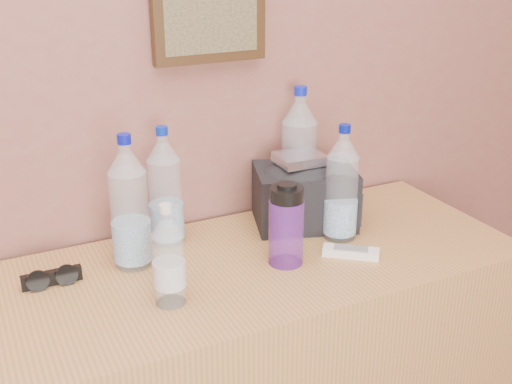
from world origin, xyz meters
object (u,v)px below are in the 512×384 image
(pet_large_a, at_px, (130,209))
(sunglasses, at_px, (52,278))
(ac_remote, at_px, (351,252))
(pet_small, at_px, (169,261))
(foil_packet, at_px, (300,159))
(pet_large_c, at_px, (299,158))
(nalgene_bottle, at_px, (286,225))
(pet_large_b, at_px, (165,193))
(pet_large_d, at_px, (341,189))
(toiletry_bag, at_px, (305,193))

(pet_large_a, xyz_separation_m, sunglasses, (-0.20, -0.01, -0.13))
(sunglasses, xyz_separation_m, ac_remote, (0.70, -0.19, -0.01))
(pet_large_a, height_order, ac_remote, pet_large_a)
(sunglasses, relative_size, ac_remote, 0.97)
(pet_small, bearing_deg, foil_packet, 26.77)
(pet_small, bearing_deg, pet_large_a, 96.42)
(pet_large_c, height_order, nalgene_bottle, pet_large_c)
(pet_large_c, xyz_separation_m, nalgene_bottle, (-0.18, -0.26, -0.06))
(pet_large_a, relative_size, ac_remote, 2.36)
(pet_large_b, relative_size, pet_small, 1.33)
(pet_large_c, height_order, pet_large_d, pet_large_c)
(toiletry_bag, bearing_deg, pet_large_b, -170.49)
(pet_large_b, bearing_deg, pet_large_c, 3.69)
(pet_large_c, bearing_deg, ac_remote, -93.69)
(nalgene_bottle, relative_size, ac_remote, 1.48)
(nalgene_bottle, distance_m, ac_remote, 0.19)
(nalgene_bottle, xyz_separation_m, sunglasses, (-0.54, 0.14, -0.09))
(pet_large_b, relative_size, nalgene_bottle, 1.50)
(ac_remote, bearing_deg, nalgene_bottle, -156.24)
(pet_large_a, relative_size, pet_large_d, 1.07)
(pet_large_d, distance_m, ac_remote, 0.17)
(pet_small, bearing_deg, pet_large_d, 12.44)
(pet_large_b, bearing_deg, pet_small, -107.76)
(pet_large_d, height_order, nalgene_bottle, pet_large_d)
(pet_large_a, distance_m, pet_small, 0.21)
(pet_large_c, xyz_separation_m, foil_packet, (-0.05, -0.09, 0.03))
(pet_large_d, distance_m, toiletry_bag, 0.13)
(pet_large_b, relative_size, pet_large_d, 1.01)
(pet_small, distance_m, sunglasses, 0.31)
(sunglasses, xyz_separation_m, foil_packet, (0.67, 0.03, 0.18))
(nalgene_bottle, bearing_deg, pet_large_a, 155.10)
(pet_small, bearing_deg, pet_large_b, 72.24)
(pet_large_b, height_order, pet_small, pet_large_b)
(pet_large_b, relative_size, foil_packet, 2.56)
(sunglasses, bearing_deg, nalgene_bottle, -14.31)
(pet_large_d, bearing_deg, nalgene_bottle, -162.22)
(pet_large_a, distance_m, ac_remote, 0.56)
(pet_large_d, bearing_deg, pet_large_a, 170.09)
(pet_large_c, bearing_deg, sunglasses, -170.56)
(pet_large_c, bearing_deg, pet_small, -147.84)
(pet_large_d, bearing_deg, pet_large_b, 157.46)
(foil_packet, bearing_deg, ac_remote, -82.85)
(pet_large_c, relative_size, sunglasses, 2.69)
(foil_packet, bearing_deg, pet_large_d, -62.11)
(foil_packet, bearing_deg, nalgene_bottle, -127.52)
(pet_large_d, bearing_deg, toiletry_bag, 109.22)
(sunglasses, height_order, toiletry_bag, toiletry_bag)
(pet_large_d, bearing_deg, pet_large_c, 93.85)
(pet_large_b, bearing_deg, sunglasses, -163.39)
(toiletry_bag, distance_m, foil_packet, 0.11)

